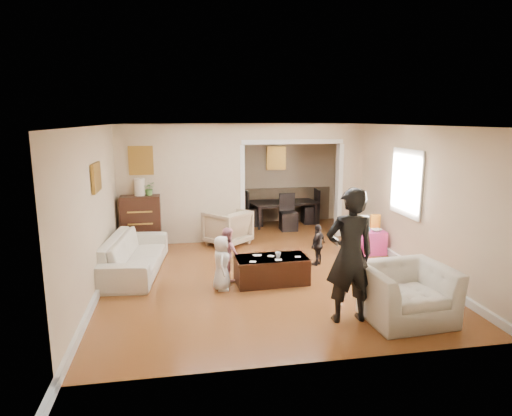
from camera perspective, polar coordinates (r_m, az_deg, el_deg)
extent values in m
plane|color=#9A5527|center=(8.44, 0.24, -7.27)|extent=(7.00, 7.00, 0.00)
cube|color=beige|center=(9.77, -9.62, 3.00)|extent=(2.75, 0.18, 2.60)
cube|color=beige|center=(10.51, 11.90, 3.51)|extent=(0.55, 0.18, 2.60)
cube|color=beige|center=(9.99, 4.71, 9.79)|extent=(2.22, 0.18, 0.35)
cube|color=white|center=(8.61, 18.95, 3.10)|extent=(0.03, 0.95, 1.10)
cube|color=brown|center=(9.64, -14.66, 5.97)|extent=(0.45, 0.03, 0.55)
cube|color=brown|center=(7.44, -19.95, 3.74)|extent=(0.03, 0.55, 0.40)
cube|color=brown|center=(11.62, 2.61, 6.47)|extent=(0.45, 0.03, 0.55)
imported|color=silver|center=(8.22, -15.46, -5.81)|extent=(1.13, 2.33, 0.66)
imported|color=#C5AC89|center=(9.64, -3.72, -2.52)|extent=(1.17, 1.17, 0.77)
imported|color=silver|center=(6.46, 18.78, -10.37)|extent=(1.22, 1.08, 0.75)
cube|color=black|center=(9.70, -14.61, -1.70)|extent=(0.82, 0.46, 1.13)
cylinder|color=beige|center=(9.56, -14.84, 2.65)|extent=(0.22, 0.22, 0.36)
imported|color=#4D7E38|center=(9.55, -13.63, 2.47)|extent=(0.26, 0.22, 0.28)
cube|color=#341910|center=(7.47, 2.01, -8.00)|extent=(1.22, 0.65, 0.45)
imported|color=silver|center=(7.35, 2.88, -6.09)|extent=(0.11, 0.11, 0.09)
cube|color=#E83DA2|center=(9.37, 14.64, -4.21)|extent=(0.51, 0.51, 0.48)
cube|color=yellow|center=(9.42, 15.17, -1.72)|extent=(0.20, 0.08, 0.30)
cylinder|color=#28ACCB|center=(9.22, 14.29, -2.66)|extent=(0.08, 0.08, 0.08)
cube|color=red|center=(9.37, 13.75, -2.51)|extent=(0.09, 0.08, 0.05)
imported|color=silver|center=(9.22, 15.31, -2.80)|extent=(0.21, 0.21, 0.05)
imported|color=black|center=(11.52, 3.44, -0.62)|extent=(1.86, 1.24, 0.61)
imported|color=black|center=(6.03, 12.04, -6.03)|extent=(0.68, 0.45, 1.85)
imported|color=white|center=(7.13, -4.47, -7.10)|extent=(0.34, 0.47, 0.89)
imported|color=#D38491|center=(7.57, -3.66, -5.89)|extent=(0.49, 0.54, 0.91)
imported|color=black|center=(8.37, 8.03, -4.74)|extent=(0.47, 0.45, 0.78)
cube|color=white|center=(7.49, 0.44, -6.12)|extent=(0.09, 0.11, 0.00)
cube|color=white|center=(7.44, 5.44, -6.30)|extent=(0.11, 0.10, 0.00)
cube|color=white|center=(7.26, 2.93, -6.70)|extent=(0.13, 0.11, 0.00)
cube|color=white|center=(7.44, 1.95, -6.23)|extent=(0.13, 0.12, 0.00)
cube|color=white|center=(7.48, -0.09, -6.13)|extent=(0.09, 0.10, 0.00)
cube|color=white|center=(7.16, -0.42, -6.96)|extent=(0.12, 0.11, 0.00)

